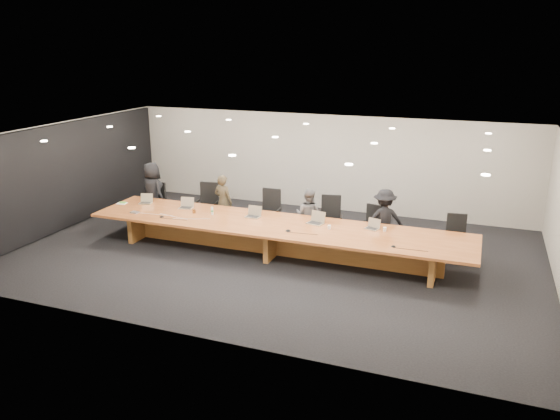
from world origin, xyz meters
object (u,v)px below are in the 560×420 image
(mic_left, at_px, (162,216))
(conference_table, at_px, (275,233))
(laptop_c, at_px, (253,212))
(chair_far_right, at_px, (456,237))
(chair_left, at_px, (207,205))
(chair_mid_right, at_px, (330,219))
(mic_center, at_px, (288,230))
(chair_right, at_px, (371,226))
(chair_far_left, at_px, (155,201))
(person_d, at_px, (384,220))
(amber_mug, at_px, (194,211))
(paper_cup_far, at_px, (385,229))
(laptop_d, at_px, (315,218))
(laptop_e, at_px, (372,224))
(paper_cup_near, at_px, (329,227))
(mic_right, at_px, (393,246))
(person_b, at_px, (223,202))
(av_box, at_px, (135,212))
(person_c, at_px, (308,215))
(laptop_a, at_px, (145,199))
(water_bottle, at_px, (212,211))
(person_a, at_px, (153,192))
(chair_mid_left, at_px, (269,212))
(laptop_b, at_px, (186,203))

(mic_left, bearing_deg, conference_table, 9.92)
(laptop_c, bearing_deg, chair_far_right, 12.82)
(chair_left, relative_size, chair_mid_right, 1.03)
(mic_center, bearing_deg, chair_right, 47.07)
(chair_right, relative_size, laptop_c, 3.02)
(conference_table, xyz_separation_m, mic_left, (-2.75, -0.48, 0.24))
(chair_far_left, height_order, person_d, person_d)
(conference_table, height_order, amber_mug, amber_mug)
(chair_left, relative_size, paper_cup_far, 13.08)
(laptop_d, bearing_deg, laptop_e, 18.74)
(laptop_d, bearing_deg, chair_left, 179.47)
(paper_cup_near, bearing_deg, chair_far_right, 21.68)
(paper_cup_far, distance_m, mic_center, 2.15)
(chair_far_right, height_order, mic_right, chair_far_right)
(conference_table, xyz_separation_m, person_d, (2.29, 1.22, 0.22))
(mic_left, bearing_deg, person_d, 18.67)
(chair_mid_right, relative_size, mic_center, 8.82)
(person_b, height_order, av_box, person_b)
(chair_left, xyz_separation_m, chair_far_right, (6.42, -0.09, -0.07))
(person_c, xyz_separation_m, laptop_d, (0.43, -0.82, 0.22))
(av_box, bearing_deg, paper_cup_near, 11.10)
(chair_far_left, bearing_deg, person_b, 6.33)
(mic_right, bearing_deg, laptop_a, 172.27)
(chair_right, xyz_separation_m, water_bottle, (-3.68, -1.17, 0.33))
(person_a, relative_size, paper_cup_far, 17.94)
(mic_left, bearing_deg, laptop_e, 10.37)
(chair_left, distance_m, chair_right, 4.45)
(laptop_d, bearing_deg, person_b, 176.68)
(chair_mid_left, height_order, laptop_a, chair_mid_left)
(laptop_c, bearing_deg, water_bottle, -169.19)
(person_d, distance_m, mic_left, 5.32)
(amber_mug, distance_m, paper_cup_near, 3.44)
(laptop_b, xyz_separation_m, laptop_e, (4.73, 0.06, -0.02))
(chair_right, xyz_separation_m, laptop_e, (0.18, -0.87, 0.35))
(conference_table, distance_m, mic_right, 2.86)
(chair_mid_left, xyz_separation_m, laptop_e, (2.85, -0.90, 0.28))
(laptop_d, height_order, paper_cup_near, laptop_d)
(laptop_e, bearing_deg, chair_far_left, -169.96)
(person_a, relative_size, laptop_b, 4.77)
(chair_left, bearing_deg, chair_mid_right, -6.33)
(chair_right, distance_m, laptop_b, 4.66)
(person_c, height_order, laptop_b, person_c)
(person_b, bearing_deg, chair_far_right, -171.71)
(chair_mid_right, bearing_deg, av_box, -170.67)
(chair_far_right, bearing_deg, conference_table, -172.46)
(chair_mid_right, relative_size, person_d, 0.78)
(chair_far_left, xyz_separation_m, paper_cup_far, (6.58, -0.93, 0.27))
(paper_cup_far, bearing_deg, water_bottle, -176.51)
(chair_mid_right, bearing_deg, person_a, 169.32)
(chair_mid_left, bearing_deg, laptop_e, -18.91)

